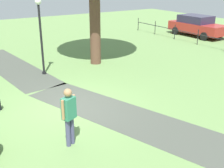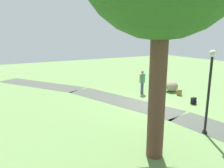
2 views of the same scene
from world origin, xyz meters
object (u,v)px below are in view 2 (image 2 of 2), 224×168
at_px(spare_backpack_on_lawn, 194,101).
at_px(frisbee_on_grass, 164,87).
at_px(lawn_boulder, 172,86).
at_px(backpack_by_boulder, 179,93).
at_px(man_near_boulder, 142,80).
at_px(lamp_post, 210,83).

xyz_separation_m(spare_backpack_on_lawn, frisbee_on_grass, (4.10, -1.44, -0.18)).
bearing_deg(spare_backpack_on_lawn, lawn_boulder, -20.07).
xyz_separation_m(backpack_by_boulder, frisbee_on_grass, (2.30, -0.71, -0.18)).
height_order(man_near_boulder, frisbee_on_grass, man_near_boulder).
bearing_deg(lawn_boulder, backpack_by_boulder, 163.53).
bearing_deg(frisbee_on_grass, backpack_by_boulder, 162.79).
height_order(man_near_boulder, backpack_by_boulder, man_near_boulder).
bearing_deg(spare_backpack_on_lawn, backpack_by_boulder, -22.06).
relative_size(lamp_post, man_near_boulder, 2.10).
bearing_deg(frisbee_on_grass, lawn_boulder, 162.18).
bearing_deg(spare_backpack_on_lawn, man_near_boulder, 20.13).
bearing_deg(backpack_by_boulder, lamp_post, 143.25).
height_order(lawn_boulder, spare_backpack_on_lawn, lawn_boulder).
bearing_deg(lawn_boulder, spare_backpack_on_lawn, 159.93).
height_order(spare_backpack_on_lawn, frisbee_on_grass, spare_backpack_on_lawn).
distance_m(lamp_post, spare_backpack_on_lawn, 4.50).
height_order(man_near_boulder, spare_backpack_on_lawn, man_near_boulder).
xyz_separation_m(man_near_boulder, spare_backpack_on_lawn, (-3.40, -1.24, -0.77)).
distance_m(lawn_boulder, frisbee_on_grass, 1.38).
relative_size(lawn_boulder, man_near_boulder, 0.89).
bearing_deg(frisbee_on_grass, man_near_boulder, 104.62).
xyz_separation_m(lawn_boulder, frisbee_on_grass, (1.26, -0.41, -0.37)).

